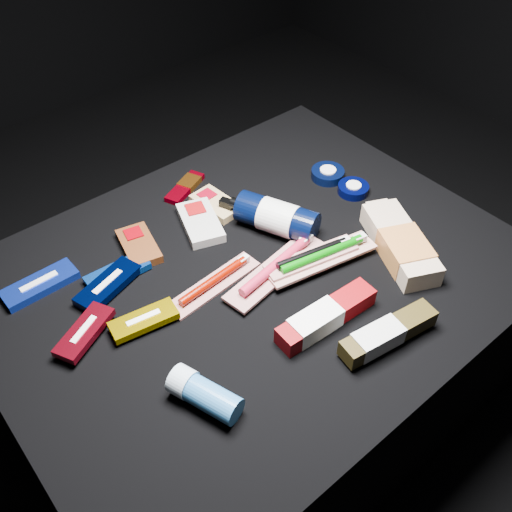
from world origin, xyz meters
TOP-DOWN VIEW (x-y plane):
  - ground at (0.00, 0.00)m, footprint 3.00×3.00m
  - cloth_table at (0.00, 0.00)m, footprint 0.98×0.78m
  - luna_bar_0 at (-0.33, 0.22)m, footprint 0.14×0.05m
  - luna_bar_1 at (-0.21, 0.15)m, footprint 0.12×0.05m
  - luna_bar_2 at (-0.24, 0.13)m, footprint 0.14×0.09m
  - luna_bar_3 at (-0.23, 0.02)m, footprint 0.12×0.06m
  - luna_bar_4 at (-0.32, 0.06)m, footprint 0.13×0.09m
  - clif_bar_0 at (-0.14, 0.19)m, footprint 0.09×0.12m
  - clif_bar_1 at (-0.00, 0.17)m, footprint 0.11×0.14m
  - clif_bar_2 at (0.06, 0.20)m, footprint 0.07×0.11m
  - power_bar at (0.05, 0.29)m, footprint 0.12×0.08m
  - lotion_bottle at (0.11, 0.06)m, footprint 0.13×0.21m
  - cream_tin_upper at (0.32, 0.12)m, footprint 0.07×0.07m
  - cream_tin_lower at (0.32, 0.04)m, footprint 0.07×0.07m
  - bodywash_bottle at (0.25, -0.15)m, footprint 0.16×0.23m
  - deodorant_stick at (-0.24, -0.17)m, footprint 0.08×0.12m
  - toothbrush_pack_0 at (-0.08, 0.02)m, footprint 0.20×0.06m
  - toothbrush_pack_1 at (0.03, -0.03)m, footprint 0.24×0.09m
  - toothbrush_pack_2 at (0.11, -0.07)m, footprint 0.23×0.09m
  - toothbrush_pack_3 at (0.09, -0.06)m, footprint 0.19×0.08m
  - toothpaste_carton_red at (0.01, -0.18)m, footprint 0.20×0.05m
  - toothpaste_carton_green at (0.06, -0.27)m, footprint 0.19×0.07m

SIDE VIEW (x-z plane):
  - ground at x=0.00m, z-range 0.00..0.00m
  - cloth_table at x=0.00m, z-range 0.00..0.40m
  - power_bar at x=0.05m, z-range 0.40..0.41m
  - toothbrush_pack_0 at x=-0.08m, z-range 0.40..0.42m
  - luna_bar_0 at x=-0.33m, z-range 0.40..0.42m
  - clif_bar_2 at x=0.06m, z-range 0.40..0.42m
  - clif_bar_0 at x=-0.14m, z-range 0.40..0.42m
  - cream_tin_lower at x=0.32m, z-range 0.40..0.42m
  - luna_bar_1 at x=-0.21m, z-range 0.40..0.42m
  - clif_bar_1 at x=0.00m, z-range 0.40..0.42m
  - cream_tin_upper at x=0.32m, z-range 0.40..0.42m
  - luna_bar_2 at x=-0.24m, z-range 0.40..0.42m
  - luna_bar_3 at x=-0.23m, z-range 0.41..0.42m
  - toothbrush_pack_1 at x=0.03m, z-range 0.40..0.43m
  - luna_bar_4 at x=-0.32m, z-range 0.41..0.42m
  - toothpaste_carton_red at x=0.01m, z-range 0.40..0.44m
  - bodywash_bottle at x=0.25m, z-range 0.40..0.45m
  - toothpaste_carton_green at x=0.06m, z-range 0.41..0.44m
  - deodorant_stick at x=-0.24m, z-range 0.40..0.45m
  - toothbrush_pack_2 at x=0.11m, z-range 0.41..0.44m
  - toothbrush_pack_3 at x=0.09m, z-range 0.42..0.44m
  - lotion_bottle at x=0.11m, z-range 0.40..0.47m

